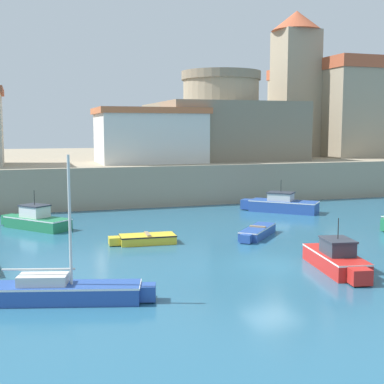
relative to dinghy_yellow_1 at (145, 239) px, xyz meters
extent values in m
plane|color=#28607F|center=(4.47, -6.13, -0.26)|extent=(200.00, 200.00, 0.00)
cube|color=gray|center=(4.47, 32.44, 1.33)|extent=(120.00, 40.00, 3.19)
cube|color=yellow|center=(0.13, -0.01, -0.03)|extent=(3.00, 1.51, 0.47)
cube|color=yellow|center=(-1.62, 0.10, -0.03)|extent=(0.64, 0.77, 0.40)
cube|color=black|center=(0.13, -0.01, 0.17)|extent=(3.03, 1.52, 0.07)
cube|color=#997F5B|center=(0.13, -0.01, 0.25)|extent=(0.27, 1.14, 0.08)
cube|color=#284C9E|center=(-5.05, -8.51, 0.06)|extent=(5.80, 2.72, 0.65)
cube|color=#284C9E|center=(-2.05, -9.35, 0.06)|extent=(0.72, 0.80, 0.55)
cube|color=white|center=(-5.05, -8.51, 0.35)|extent=(5.85, 2.75, 0.07)
cylinder|color=silver|center=(-4.64, -8.63, 2.68)|extent=(0.10, 0.10, 4.58)
cylinder|color=silver|center=(-5.73, -8.32, 0.94)|extent=(2.48, 0.77, 0.08)
cube|color=silver|center=(-5.59, -8.36, 0.57)|extent=(1.87, 1.29, 0.36)
cube|color=#284C9E|center=(6.53, -0.11, 0.00)|extent=(3.25, 3.41, 0.53)
cube|color=#284C9E|center=(5.14, -1.63, 0.00)|extent=(0.77, 0.76, 0.45)
cube|color=white|center=(6.53, -0.11, 0.22)|extent=(3.29, 3.45, 0.07)
cube|color=#997F5B|center=(6.53, -0.11, 0.30)|extent=(0.81, 0.77, 0.08)
cube|color=red|center=(6.72, -7.67, 0.10)|extent=(2.17, 4.36, 0.72)
cube|color=red|center=(6.30, -10.05, 0.10)|extent=(0.91, 0.79, 0.61)
cube|color=white|center=(6.72, -7.67, 0.42)|extent=(2.19, 4.40, 0.07)
cube|color=#333842|center=(6.68, -7.88, 0.76)|extent=(1.34, 1.63, 0.60)
cube|color=#2D333D|center=(6.68, -7.88, 1.10)|extent=(1.43, 1.76, 0.08)
cylinder|color=black|center=(6.68, -7.88, 1.59)|extent=(0.04, 0.04, 0.90)
cube|color=#284C9E|center=(12.13, 7.41, 0.16)|extent=(4.75, 4.57, 0.84)
cube|color=#284C9E|center=(10.06, 9.32, 0.16)|extent=(1.24, 1.25, 0.71)
cube|color=white|center=(12.13, 7.41, 0.54)|extent=(4.80, 4.62, 0.07)
cube|color=silver|center=(11.95, 7.58, 0.85)|extent=(2.14, 2.12, 0.55)
cube|color=#2D333D|center=(11.95, 7.58, 1.16)|extent=(2.30, 2.28, 0.08)
cylinder|color=black|center=(11.95, 7.58, 1.65)|extent=(0.04, 0.04, 0.90)
cube|color=#237A4C|center=(-5.31, 6.16, 0.09)|extent=(3.98, 4.30, 0.71)
cube|color=#237A4C|center=(-6.93, 8.07, 0.09)|extent=(1.11, 1.10, 0.60)
cube|color=white|center=(-5.31, 6.16, 0.41)|extent=(4.02, 4.34, 0.07)
cube|color=silver|center=(-5.45, 6.33, 0.78)|extent=(1.87, 1.91, 0.68)
cube|color=#2D333D|center=(-5.45, 6.33, 1.16)|extent=(2.01, 2.06, 0.08)
cylinder|color=black|center=(-5.45, 6.33, 1.65)|extent=(0.04, 0.04, 0.90)
cube|color=gray|center=(28.47, 25.14, 7.30)|extent=(10.55, 16.23, 8.74)
cube|color=#B25133|center=(28.47, 25.14, 12.27)|extent=(10.76, 16.56, 1.20)
cube|color=gray|center=(21.22, 22.70, 9.33)|extent=(3.94, 3.94, 12.80)
cone|color=#B25133|center=(21.22, 22.70, 16.73)|extent=(5.12, 5.12, 2.00)
cube|color=gray|center=(12.47, 21.33, 5.58)|extent=(12.70, 12.70, 5.29)
cylinder|color=gray|center=(12.47, 21.33, 6.68)|extent=(7.26, 7.26, 7.50)
cylinder|color=gray|center=(12.47, 21.33, 10.83)|extent=(7.62, 7.62, 0.80)
cube|color=silver|center=(4.47, 17.34, 4.99)|extent=(8.76, 5.97, 4.11)
cube|color=#C1663D|center=(4.47, 17.34, 7.29)|extent=(9.20, 6.27, 0.50)
camera|label=1|loc=(-6.24, -27.39, 5.87)|focal=50.00mm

